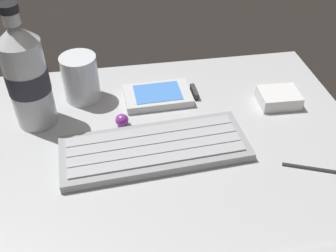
{
  "coord_description": "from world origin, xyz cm",
  "views": [
    {
      "loc": [
        -7.83,
        -46.94,
        42.96
      ],
      "look_at": [
        0.0,
        0.0,
        3.0
      ],
      "focal_mm": 42.34,
      "sensor_mm": 36.0,
      "label": 1
    }
  ],
  "objects_px": {
    "water_bottle": "(27,76)",
    "trackball_mouse": "(122,120)",
    "keyboard": "(155,148)",
    "juice_cup": "(81,80)",
    "charger_block": "(279,98)",
    "stylus_pen": "(315,168)",
    "handheld_device": "(161,95)"
  },
  "relations": [
    {
      "from": "handheld_device",
      "to": "trackball_mouse",
      "type": "distance_m",
      "value": 0.1
    },
    {
      "from": "water_bottle",
      "to": "charger_block",
      "type": "distance_m",
      "value": 0.43
    },
    {
      "from": "juice_cup",
      "to": "water_bottle",
      "type": "height_order",
      "value": "water_bottle"
    },
    {
      "from": "stylus_pen",
      "to": "keyboard",
      "type": "bearing_deg",
      "value": -176.55
    },
    {
      "from": "keyboard",
      "to": "charger_block",
      "type": "relative_size",
      "value": 4.23
    },
    {
      "from": "keyboard",
      "to": "juice_cup",
      "type": "relative_size",
      "value": 3.49
    },
    {
      "from": "keyboard",
      "to": "handheld_device",
      "type": "bearing_deg",
      "value": 77.14
    },
    {
      "from": "juice_cup",
      "to": "charger_block",
      "type": "height_order",
      "value": "juice_cup"
    },
    {
      "from": "juice_cup",
      "to": "stylus_pen",
      "type": "bearing_deg",
      "value": -35.51
    },
    {
      "from": "keyboard",
      "to": "juice_cup",
      "type": "height_order",
      "value": "juice_cup"
    },
    {
      "from": "keyboard",
      "to": "charger_block",
      "type": "distance_m",
      "value": 0.25
    },
    {
      "from": "trackball_mouse",
      "to": "charger_block",
      "type": "bearing_deg",
      "value": 3.28
    },
    {
      "from": "trackball_mouse",
      "to": "stylus_pen",
      "type": "xyz_separation_m",
      "value": [
        0.28,
        -0.15,
        -0.01
      ]
    },
    {
      "from": "water_bottle",
      "to": "juice_cup",
      "type": "bearing_deg",
      "value": 36.1
    },
    {
      "from": "juice_cup",
      "to": "trackball_mouse",
      "type": "relative_size",
      "value": 3.86
    },
    {
      "from": "keyboard",
      "to": "stylus_pen",
      "type": "distance_m",
      "value": 0.24
    },
    {
      "from": "juice_cup",
      "to": "handheld_device",
      "type": "bearing_deg",
      "value": -10.77
    },
    {
      "from": "keyboard",
      "to": "juice_cup",
      "type": "bearing_deg",
      "value": 123.41
    },
    {
      "from": "charger_block",
      "to": "stylus_pen",
      "type": "relative_size",
      "value": 0.74
    },
    {
      "from": "juice_cup",
      "to": "stylus_pen",
      "type": "relative_size",
      "value": 0.89
    },
    {
      "from": "stylus_pen",
      "to": "charger_block",
      "type": "bearing_deg",
      "value": 109.5
    },
    {
      "from": "keyboard",
      "to": "stylus_pen",
      "type": "relative_size",
      "value": 3.12
    },
    {
      "from": "water_bottle",
      "to": "charger_block",
      "type": "bearing_deg",
      "value": -2.66
    },
    {
      "from": "water_bottle",
      "to": "trackball_mouse",
      "type": "bearing_deg",
      "value": -14.32
    },
    {
      "from": "charger_block",
      "to": "stylus_pen",
      "type": "height_order",
      "value": "charger_block"
    },
    {
      "from": "water_bottle",
      "to": "charger_block",
      "type": "relative_size",
      "value": 2.97
    },
    {
      "from": "keyboard",
      "to": "juice_cup",
      "type": "xyz_separation_m",
      "value": [
        -0.11,
        0.17,
        0.03
      ]
    },
    {
      "from": "juice_cup",
      "to": "trackball_mouse",
      "type": "distance_m",
      "value": 0.12
    },
    {
      "from": "juice_cup",
      "to": "trackball_mouse",
      "type": "height_order",
      "value": "juice_cup"
    },
    {
      "from": "keyboard",
      "to": "handheld_device",
      "type": "xyz_separation_m",
      "value": [
        0.03,
        0.14,
        -0.0
      ]
    },
    {
      "from": "charger_block",
      "to": "keyboard",
      "type": "bearing_deg",
      "value": -159.32
    },
    {
      "from": "water_bottle",
      "to": "keyboard",
      "type": "bearing_deg",
      "value": -30.5
    }
  ]
}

